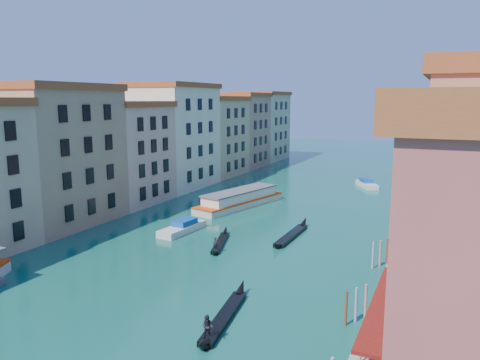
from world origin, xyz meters
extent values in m
cube|color=tan|center=(-26.00, 39.50, 9.50)|extent=(12.00, 17.00, 19.00)
cube|color=brown|center=(-26.00, 39.50, 19.50)|extent=(12.80, 17.40, 1.00)
cube|color=#D3A98B|center=(-26.00, 55.00, 8.25)|extent=(12.00, 14.00, 16.50)
cube|color=brown|center=(-26.00, 55.00, 17.00)|extent=(12.80, 14.40, 1.00)
cube|color=beige|center=(-26.00, 71.00, 10.00)|extent=(12.00, 18.00, 20.00)
cube|color=brown|center=(-26.00, 71.00, 20.50)|extent=(12.80, 18.40, 1.00)
cube|color=tan|center=(-26.00, 88.00, 8.75)|extent=(12.00, 16.00, 17.50)
cube|color=brown|center=(-26.00, 88.00, 18.00)|extent=(12.80, 16.40, 1.00)
cube|color=#AA7C61|center=(-26.00, 103.50, 9.25)|extent=(12.00, 15.00, 18.50)
cube|color=brown|center=(-26.00, 103.50, 19.00)|extent=(12.80, 15.40, 1.00)
cube|color=tan|center=(-26.00, 119.50, 9.50)|extent=(12.00, 17.00, 19.00)
cube|color=brown|center=(-26.00, 119.50, 19.50)|extent=(12.80, 17.40, 1.00)
cube|color=#9D5C49|center=(30.00, 87.50, 8.75)|extent=(12.00, 15.00, 17.50)
cube|color=tan|center=(30.00, 103.00, 9.25)|extent=(12.00, 16.00, 18.50)
cube|color=brown|center=(30.00, 103.00, 19.00)|extent=(12.80, 16.40, 1.00)
cube|color=#A47555|center=(30.00, 119.50, 9.75)|extent=(12.00, 17.00, 19.50)
cube|color=brown|center=(30.00, 119.50, 20.00)|extent=(12.80, 17.40, 1.00)
cube|color=#A19582|center=(22.00, 65.00, 0.50)|extent=(4.00, 140.00, 1.00)
cube|color=maroon|center=(22.20, 23.50, 3.00)|extent=(3.20, 15.30, 0.25)
cylinder|color=slate|center=(20.80, 18.40, 1.50)|extent=(0.12, 0.12, 3.00)
cylinder|color=slate|center=(20.80, 28.60, 1.50)|extent=(0.12, 0.12, 3.00)
cube|color=maroon|center=(22.20, 39.00, 3.00)|extent=(3.20, 12.60, 0.25)
cylinder|color=slate|center=(20.80, 34.80, 1.50)|extent=(0.12, 0.12, 3.00)
cylinder|color=slate|center=(20.80, 43.20, 1.50)|extent=(0.12, 0.12, 3.00)
cylinder|color=brown|center=(18.50, 25.00, 1.30)|extent=(0.24, 0.24, 3.20)
cylinder|color=brown|center=(19.10, 26.00, 1.30)|extent=(0.24, 0.24, 3.20)
cylinder|color=brown|center=(19.70, 27.00, 1.30)|extent=(0.24, 0.24, 3.20)
cylinder|color=brown|center=(18.50, 39.00, 1.30)|extent=(0.24, 0.24, 3.20)
cylinder|color=brown|center=(19.10, 40.00, 1.30)|extent=(0.24, 0.24, 3.20)
cylinder|color=brown|center=(19.70, 41.00, 1.30)|extent=(0.24, 0.24, 3.20)
cylinder|color=brown|center=(18.50, 57.00, 1.30)|extent=(0.24, 0.24, 3.20)
cylinder|color=brown|center=(19.10, 58.00, 1.30)|extent=(0.24, 0.24, 3.20)
cylinder|color=brown|center=(19.70, 59.00, 1.30)|extent=(0.24, 0.24, 3.20)
cube|color=silver|center=(-6.35, 59.92, 0.57)|extent=(8.88, 19.49, 1.14)
cube|color=white|center=(-6.35, 59.92, 1.81)|extent=(7.47, 15.68, 1.52)
cube|color=slate|center=(-6.35, 59.92, 2.71)|extent=(7.87, 16.22, 0.24)
cube|color=#ED470D|center=(-6.35, 59.92, 1.09)|extent=(8.92, 19.50, 0.24)
cube|color=black|center=(-0.06, 39.84, 0.20)|extent=(3.35, 8.00, 0.40)
cone|color=black|center=(-1.40, 44.12, 0.54)|extent=(1.31, 1.96, 1.51)
cone|color=black|center=(1.27, 35.55, 0.45)|extent=(1.21, 1.66, 1.33)
imported|color=#20232C|center=(0.95, 36.58, 1.13)|extent=(0.65, 0.52, 1.55)
cube|color=black|center=(9.24, 21.94, 0.23)|extent=(2.50, 9.49, 0.47)
cone|color=black|center=(8.49, 27.12, 0.63)|extent=(1.24, 2.22, 1.76)
cone|color=black|center=(10.00, 16.76, 0.52)|extent=(1.18, 1.86, 1.55)
imported|color=#2B232C|center=(9.81, 18.00, 1.32)|extent=(0.97, 0.80, 1.81)
cube|color=black|center=(7.06, 46.36, 0.25)|extent=(1.39, 10.12, 0.50)
cone|color=black|center=(7.14, 51.97, 0.67)|extent=(1.04, 2.27, 1.88)
cone|color=black|center=(6.97, 40.75, 0.56)|extent=(1.04, 1.88, 1.66)
cube|color=silver|center=(-7.20, 42.59, 0.46)|extent=(3.27, 8.19, 0.91)
cube|color=#134AA1|center=(-7.14, 43.16, 1.26)|extent=(2.38, 3.61, 0.80)
cube|color=silver|center=(10.16, 87.07, 0.44)|extent=(5.69, 7.86, 0.87)
cube|color=#134AA1|center=(9.91, 87.55, 1.20)|extent=(3.26, 3.81, 0.76)
camera|label=1|loc=(25.04, -10.12, 17.76)|focal=35.00mm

